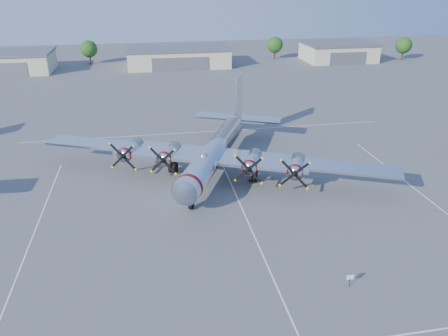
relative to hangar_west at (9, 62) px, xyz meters
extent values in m
plane|color=#58585B|center=(45.00, -81.96, -2.71)|extent=(260.00, 260.00, 0.00)
cube|color=silver|center=(23.00, -86.96, -2.71)|extent=(0.15, 40.00, 0.01)
cube|color=silver|center=(45.00, -86.96, -2.71)|extent=(0.15, 40.00, 0.01)
cube|color=silver|center=(67.00, -86.96, -2.71)|extent=(0.15, 40.00, 0.01)
cube|color=silver|center=(45.00, -56.96, -2.71)|extent=(60.00, 0.15, 0.01)
cube|color=beige|center=(0.00, 0.04, -0.31)|extent=(22.00, 14.00, 4.80)
cube|color=slate|center=(0.00, 0.04, 2.39)|extent=(22.60, 14.60, 0.60)
cube|color=slate|center=(0.00, -7.01, -0.91)|extent=(12.10, 0.20, 3.60)
cube|color=beige|center=(45.00, 0.04, -0.31)|extent=(28.00, 14.00, 4.80)
cube|color=slate|center=(45.00, 0.04, 2.39)|extent=(28.60, 14.60, 0.60)
cube|color=slate|center=(45.00, -7.01, -0.91)|extent=(15.40, 0.20, 3.60)
cube|color=beige|center=(93.00, 0.04, -0.31)|extent=(20.00, 14.00, 4.80)
cube|color=slate|center=(93.00, 0.04, 2.39)|extent=(20.60, 14.60, 0.60)
cube|color=slate|center=(93.00, -7.01, -0.91)|extent=(11.00, 0.20, 3.60)
cylinder|color=#382619|center=(20.00, 8.04, -1.31)|extent=(0.50, 0.50, 2.80)
sphere|color=#164313|center=(20.00, 8.04, 1.53)|extent=(4.80, 4.80, 4.80)
cylinder|color=#382619|center=(75.00, 6.04, -1.31)|extent=(0.50, 0.50, 2.80)
sphere|color=#164313|center=(75.00, 6.04, 1.53)|extent=(4.80, 4.80, 4.80)
cylinder|color=#382619|center=(113.00, -1.96, -1.31)|extent=(0.50, 0.50, 2.80)
sphere|color=#164313|center=(113.00, -1.96, 1.53)|extent=(4.80, 4.80, 4.80)
cylinder|color=black|center=(51.04, -98.16, -2.27)|extent=(0.07, 0.07, 0.88)
cube|color=white|center=(51.04, -98.16, -1.78)|extent=(0.61, 0.07, 0.44)
camera|label=1|loc=(35.31, -125.42, 21.57)|focal=35.00mm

